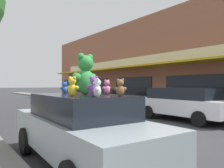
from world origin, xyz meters
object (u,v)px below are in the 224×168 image
object	(u,v)px
teddy_bear_purple	(94,87)
parked_car_far_center	(182,103)
teddy_bear_pink	(107,87)
teddy_bear_yellow	(72,87)
teddy_bear_giant	(85,75)
teddy_bear_brown	(120,88)
teddy_bear_blue	(65,88)
plush_art_car	(80,127)
teddy_bear_white	(97,88)
parked_car_far_right	(104,98)

from	to	relation	value
teddy_bear_purple	parked_car_far_center	size ratio (longest dim) A/B	0.08
parked_car_far_center	teddy_bear_pink	bearing A→B (deg)	-158.50
teddy_bear_yellow	teddy_bear_purple	world-z (taller)	teddy_bear_purple
teddy_bear_yellow	teddy_bear_pink	bearing A→B (deg)	-97.24
teddy_bear_giant	teddy_bear_brown	xyz separation A→B (m)	(0.15, -1.07, -0.28)
teddy_bear_pink	parked_car_far_center	xyz separation A→B (m)	(6.28, 2.47, -0.83)
teddy_bear_purple	teddy_bear_yellow	bearing A→B (deg)	-16.38
teddy_bear_giant	teddy_bear_blue	distance (m)	1.07
plush_art_car	teddy_bear_purple	world-z (taller)	teddy_bear_purple
teddy_bear_white	teddy_bear_pink	size ratio (longest dim) A/B	0.99
plush_art_car	teddy_bear_brown	size ratio (longest dim) A/B	13.98
teddy_bear_purple	teddy_bear_white	xyz separation A→B (m)	(-0.10, -0.26, -0.02)
teddy_bear_purple	teddy_bear_blue	distance (m)	1.84
plush_art_car	teddy_bear_yellow	bearing A→B (deg)	-129.69
teddy_bear_purple	teddy_bear_brown	world-z (taller)	teddy_bear_purple
plush_art_car	teddy_bear_white	bearing A→B (deg)	-100.36
plush_art_car	teddy_bear_brown	distance (m)	1.41
teddy_bear_purple	parked_car_far_right	bearing A→B (deg)	-96.35
teddy_bear_blue	parked_car_far_center	size ratio (longest dim) A/B	0.06
parked_car_far_center	teddy_bear_yellow	bearing A→B (deg)	-159.22
teddy_bear_giant	teddy_bear_white	world-z (taller)	teddy_bear_giant
parked_car_far_center	teddy_bear_purple	bearing A→B (deg)	-156.33
teddy_bear_yellow	teddy_bear_blue	xyz separation A→B (m)	(0.53, 1.53, -0.04)
plush_art_car	parked_car_far_center	bearing A→B (deg)	20.69
teddy_bear_yellow	parked_car_far_center	distance (m)	7.85
plush_art_car	parked_car_far_center	distance (m)	7.23
teddy_bear_giant	teddy_bear_pink	size ratio (longest dim) A/B	2.73
teddy_bear_yellow	teddy_bear_giant	bearing A→B (deg)	-71.96
teddy_bear_purple	parked_car_far_center	xyz separation A→B (m)	(7.00, 3.07, -0.85)
teddy_bear_giant	teddy_bear_purple	world-z (taller)	teddy_bear_giant
teddy_bear_white	teddy_bear_blue	bearing A→B (deg)	-160.14
teddy_bear_brown	teddy_bear_blue	world-z (taller)	teddy_bear_brown
teddy_bear_giant	teddy_bear_pink	bearing A→B (deg)	144.44
teddy_bear_giant	teddy_bear_brown	world-z (taller)	teddy_bear_giant
teddy_bear_brown	parked_car_far_right	size ratio (longest dim) A/B	0.07
teddy_bear_giant	teddy_bear_white	xyz separation A→B (m)	(-0.36, -1.06, -0.28)
teddy_bear_blue	parked_car_far_right	xyz separation A→B (m)	(6.77, 8.09, -0.89)
teddy_bear_blue	teddy_bear_pink	bearing A→B (deg)	121.68
teddy_bear_white	teddy_bear_blue	xyz separation A→B (m)	(0.32, 2.09, -0.02)
plush_art_car	parked_car_far_center	xyz separation A→B (m)	(6.86, 2.28, 0.05)
teddy_bear_purple	teddy_bear_blue	world-z (taller)	teddy_bear_purple
teddy_bear_yellow	parked_car_far_right	size ratio (longest dim) A/B	0.08
plush_art_car	teddy_bear_blue	size ratio (longest dim) A/B	15.86
teddy_bear_giant	teddy_bear_brown	bearing A→B (deg)	87.22
teddy_bear_yellow	teddy_bear_purple	bearing A→B (deg)	-158.67
teddy_bear_purple	teddy_bear_pink	distance (m)	0.93
teddy_bear_purple	teddy_bear_pink	bearing A→B (deg)	-111.52
teddy_bear_giant	teddy_bear_blue	world-z (taller)	teddy_bear_giant
teddy_bear_giant	parked_car_far_center	xyz separation A→B (m)	(6.73, 2.27, -1.11)
teddy_bear_blue	teddy_bear_pink	xyz separation A→B (m)	(0.49, -1.23, 0.02)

